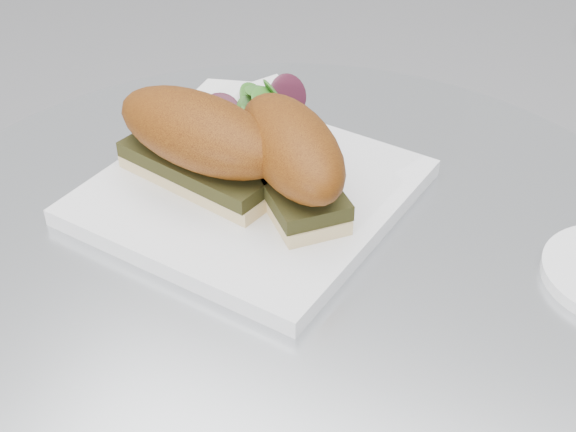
{
  "coord_description": "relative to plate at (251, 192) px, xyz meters",
  "views": [
    {
      "loc": [
        0.22,
        -0.46,
        1.15
      ],
      "look_at": [
        0.0,
        0.0,
        0.77
      ],
      "focal_mm": 50.0,
      "sensor_mm": 36.0,
      "label": 1
    }
  ],
  "objects": [
    {
      "name": "sandwich_left",
      "position": [
        -0.04,
        -0.01,
        0.05
      ],
      "size": [
        0.19,
        0.11,
        0.08
      ],
      "rotation": [
        0.0,
        0.0,
        -0.22
      ],
      "color": "#DAB588",
      "rests_on": "plate"
    },
    {
      "name": "sandwich_right",
      "position": [
        0.04,
        -0.0,
        0.05
      ],
      "size": [
        0.16,
        0.16,
        0.08
      ],
      "rotation": [
        0.0,
        0.0,
        -0.77
      ],
      "color": "#DAB588",
      "rests_on": "plate"
    },
    {
      "name": "napkin",
      "position": [
        -0.06,
        0.11,
        0.0
      ],
      "size": [
        0.13,
        0.13,
        0.02
      ],
      "primitive_type": null,
      "rotation": [
        0.0,
        0.0,
        -0.08
      ],
      "color": "white",
      "rests_on": "table"
    },
    {
      "name": "salad",
      "position": [
        -0.02,
        0.08,
        0.03
      ],
      "size": [
        0.11,
        0.11,
        0.05
      ],
      "primitive_type": null,
      "color": "#41812A",
      "rests_on": "plate"
    },
    {
      "name": "plate",
      "position": [
        0.0,
        0.0,
        0.0
      ],
      "size": [
        0.28,
        0.28,
        0.02
      ],
      "primitive_type": "cube",
      "rotation": [
        0.0,
        0.0,
        -0.13
      ],
      "color": "white",
      "rests_on": "table"
    }
  ]
}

